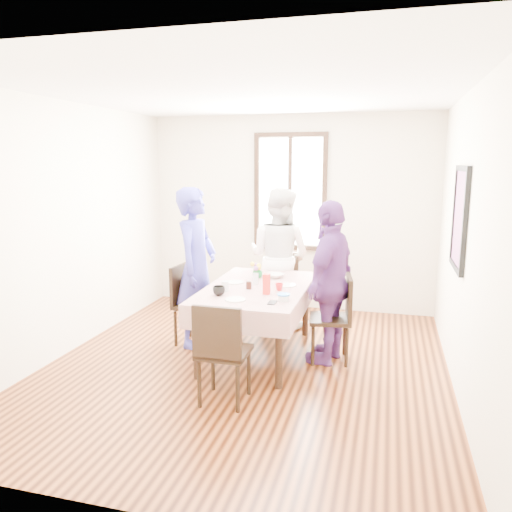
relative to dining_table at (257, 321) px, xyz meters
name	(u,v)px	position (x,y,z in m)	size (l,w,h in m)	color
ground	(246,366)	(-0.03, -0.34, -0.38)	(4.50, 4.50, 0.00)	black
back_wall	(290,213)	(-0.03, 1.91, 0.98)	(4.00, 4.00, 0.00)	beige
right_wall	(465,245)	(1.97, -0.34, 0.98)	(4.50, 4.50, 0.00)	beige
window_frame	(290,192)	(-0.03, 1.89, 1.27)	(1.02, 0.06, 1.62)	black
window_pane	(290,192)	(-0.03, 1.90, 1.27)	(0.90, 0.02, 1.50)	white
art_poster	(460,218)	(1.95, -0.04, 1.18)	(0.04, 0.76, 0.96)	red
dining_table	(257,321)	(0.00, 0.00, 0.00)	(0.93, 1.60, 0.75)	black
tablecloth	(257,287)	(0.00, 0.00, 0.38)	(1.05, 1.72, 0.01)	#590508
chair_left	(195,305)	(-0.77, 0.15, 0.08)	(0.42, 0.42, 0.91)	black
chair_right	(330,319)	(0.77, 0.05, 0.08)	(0.42, 0.42, 0.91)	black
chair_far	(279,289)	(0.00, 1.10, 0.08)	(0.42, 0.42, 0.91)	black
chair_near	(224,351)	(0.00, -1.10, 0.08)	(0.42, 0.42, 0.91)	black
person_left	(196,267)	(-0.75, 0.15, 0.52)	(0.65, 0.43, 1.79)	#383599
person_far	(279,257)	(0.00, 1.08, 0.50)	(0.85, 0.66, 1.75)	white
person_right	(329,282)	(0.75, 0.05, 0.47)	(0.99, 0.41, 1.69)	#5A2C73
mug_black	(219,291)	(-0.27, -0.45, 0.43)	(0.12, 0.12, 0.09)	black
mug_flag	(279,287)	(0.26, -0.11, 0.42)	(0.08, 0.08, 0.08)	red
mug_green	(257,275)	(-0.09, 0.35, 0.43)	(0.11, 0.11, 0.09)	#0C7226
serving_bowl	(275,276)	(0.09, 0.44, 0.41)	(0.20, 0.20, 0.05)	white
juice_carton	(267,284)	(0.17, -0.28, 0.49)	(0.07, 0.07, 0.21)	red
butter_tub	(284,298)	(0.38, -0.46, 0.41)	(0.11, 0.11, 0.05)	white
jam_jar	(249,285)	(-0.06, -0.13, 0.43)	(0.06, 0.06, 0.08)	black
drinking_glass	(225,286)	(-0.27, -0.28, 0.44)	(0.07, 0.07, 0.11)	silver
smartphone	(272,303)	(0.30, -0.57, 0.39)	(0.07, 0.14, 0.01)	black
flower_vase	(256,279)	(-0.04, 0.08, 0.45)	(0.06, 0.06, 0.13)	silver
plate_left	(235,282)	(-0.28, 0.09, 0.39)	(0.20, 0.20, 0.01)	white
plate_right	(286,285)	(0.29, 0.11, 0.39)	(0.20, 0.20, 0.01)	white
plate_near	(235,299)	(-0.07, -0.57, 0.39)	(0.20, 0.20, 0.01)	white
butter_lid	(284,294)	(0.38, -0.46, 0.45)	(0.12, 0.12, 0.01)	blue
flower_bunch	(256,269)	(-0.04, 0.08, 0.56)	(0.09, 0.09, 0.10)	yellow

